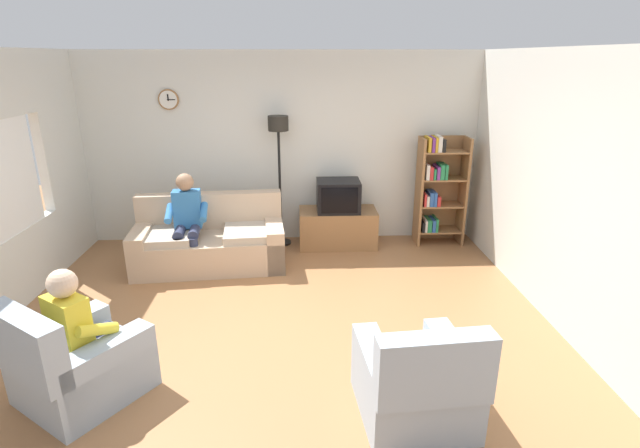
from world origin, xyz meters
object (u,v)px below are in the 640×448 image
Objects in this scene: armchair_near_bookshelf at (416,384)px; person_in_left_armchair at (82,326)px; tv_stand at (338,228)px; tv at (338,196)px; floor_lamp at (279,145)px; couch at (210,243)px; bookshelf at (437,188)px; person_on_couch at (187,217)px; armchair_near_window at (77,366)px.

person_in_left_armchair is (-2.58, 0.41, 0.32)m from armchair_near_bookshelf.
tv reaches higher than tv_stand.
armchair_near_bookshelf is (1.12, -3.68, -1.16)m from floor_lamp.
couch is 1.84m from tv_stand.
armchair_near_bookshelf is at bearing -107.19° from bookshelf.
tv_stand is at bearing -6.87° from floor_lamp.
bookshelf is 0.85× the size of floor_lamp.
couch is at bearing 77.70° from person_in_left_armchair.
bookshelf reaches higher than tv_stand.
couch is 1.59× the size of person_on_couch.
tv_stand is 3.60m from armchair_near_bookshelf.
tv_stand is at bearing 20.97° from person_on_couch.
armchair_near_window is (-1.50, -3.34, -1.16)m from floor_lamp.
person_in_left_armchair is (-2.27, -3.17, 0.34)m from tv_stand.
couch is 3.28× the size of tv.
tv_stand is 2.14m from person_on_couch.
person_on_couch reaches higher than tv_stand.
floor_lamp reaches higher than tv_stand.
tv_stand is at bearing 94.84° from armchair_near_bookshelf.
floor_lamp reaches higher than couch.
couch is at bearing -167.31° from bookshelf.
person_on_couch is at bearing -159.65° from tv.
armchair_near_bookshelf is 3.65m from person_on_couch.
person_on_couch is at bearing -159.03° from tv_stand.
bookshelf is at bearing 2.74° from tv_stand.
tv is 0.64× the size of armchair_near_bookshelf.
person_on_couch is at bearing -155.46° from couch.
person_on_couch is (-1.96, -0.75, 0.43)m from tv_stand.
tv_stand is 3.99m from armchair_near_window.
person_in_left_armchair is at bearing -102.30° from couch.
couch is 1.67× the size of armchair_near_window.
person_on_couch is (0.36, 2.49, 0.41)m from armchair_near_window.
person_in_left_armchair is at bearing 170.93° from armchair_near_bookshelf.
person_in_left_armchair is at bearing -138.82° from bookshelf.
person_on_couch reaches higher than armchair_near_window.
tv_stand is 1.83× the size of tv.
tv is at bearing 54.18° from armchair_near_window.
bookshelf is at bearing 12.69° from couch.
tv_stand is at bearing 20.46° from couch.
floor_lamp is 1.49× the size of person_on_couch.
armchair_near_bookshelf is at bearing -9.07° from person_in_left_armchair.
couch is 1.79× the size of tv_stand.
armchair_near_bookshelf is (-1.13, -3.65, -0.54)m from bookshelf.
armchair_near_bookshelf is 0.76× the size of person_on_couch.
tv_stand is 0.70× the size of bookshelf.
bookshelf is (1.43, 0.09, 0.07)m from tv.
floor_lamp is 1.65× the size of person_in_left_armchair.
floor_lamp is 3.85m from armchair_near_window.
tv is 0.54× the size of person_in_left_armchair.
bookshelf is at bearing 41.18° from person_in_left_armchair.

